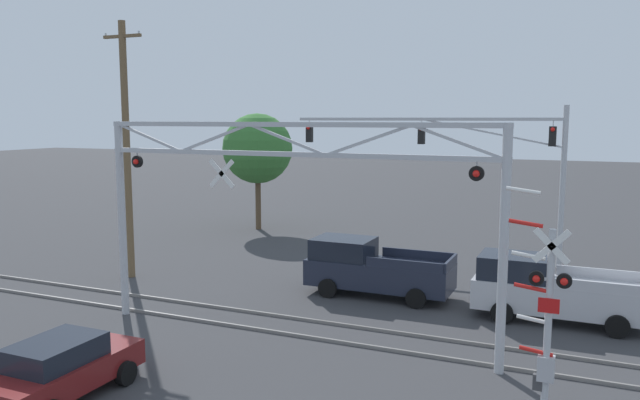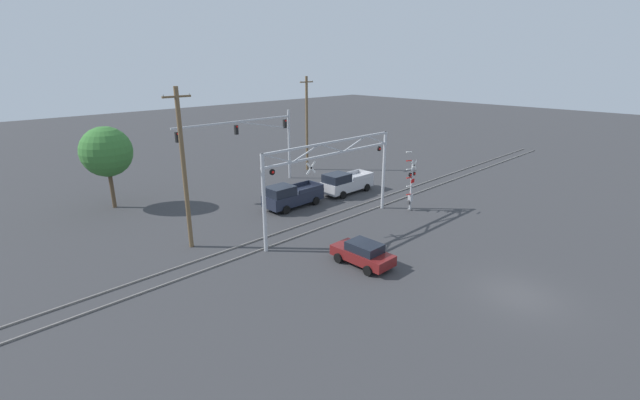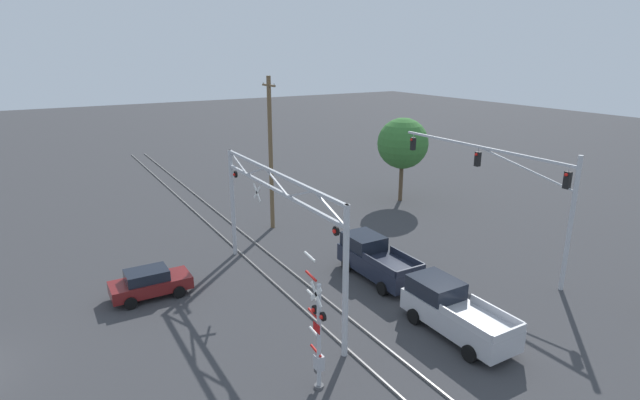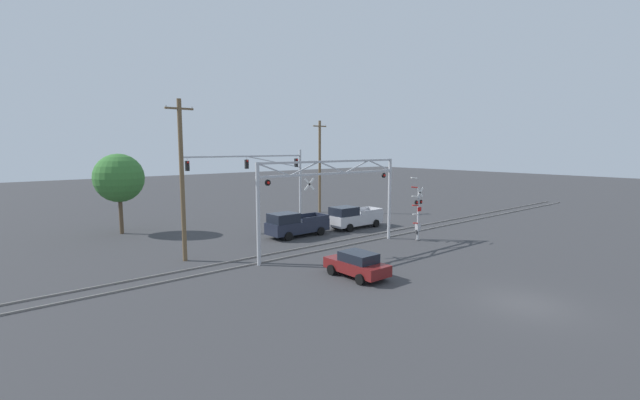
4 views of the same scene
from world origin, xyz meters
name	(u,v)px [view 4 (image 4 of 4)]	position (x,y,z in m)	size (l,w,h in m)	color
ground_plane	(525,304)	(0.00, 0.00, 0.00)	(200.00, 200.00, 0.00)	#38383A
rail_track_near	(329,249)	(0.00, 13.90, 0.05)	(80.00, 0.08, 0.10)	gray
rail_track_far	(317,245)	(0.00, 15.34, 0.05)	(80.00, 0.08, 0.10)	gray
crossing_gantry	(332,189)	(-0.01, 13.62, 4.35)	(12.32, 0.28, 6.36)	#B7BABF
crossing_signal_mast	(418,215)	(7.20, 11.71, 2.01)	(1.43, 0.35, 5.01)	#B7BABF
traffic_signal_span	(273,171)	(3.52, 26.35, 4.93)	(12.58, 0.39, 7.02)	#B7BABF
pickup_truck_lead	(295,225)	(0.75, 19.05, 1.00)	(5.28, 2.18, 2.04)	#1E2333
pickup_truck_following	(353,217)	(6.95, 18.61, 1.00)	(5.35, 2.18, 2.04)	#B7B7BC
sedan_waiting	(357,264)	(-3.07, 8.02, 0.73)	(1.93, 3.84, 1.43)	maroon
utility_pole_left	(182,179)	(-9.14, 17.57, 5.27)	(1.80, 0.28, 10.24)	brown
utility_pole_right	(320,166)	(10.64, 27.79, 5.22)	(1.80, 0.28, 10.13)	brown
background_tree_beyond_span	(119,178)	(-9.80, 29.36, 4.71)	(4.04, 4.04, 6.74)	brown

